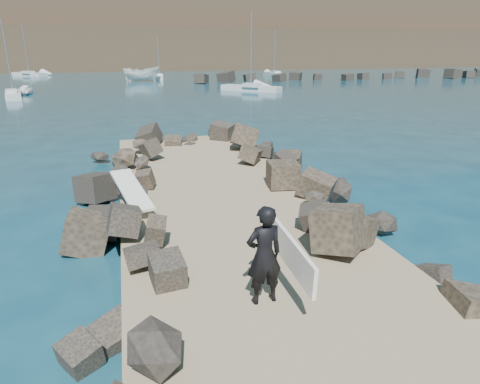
{
  "coord_description": "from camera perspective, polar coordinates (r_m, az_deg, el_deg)",
  "views": [
    {
      "loc": [
        -2.66,
        -10.89,
        4.95
      ],
      "look_at": [
        0.0,
        -1.0,
        1.5
      ],
      "focal_mm": 32.0,
      "sensor_mm": 36.0,
      "label": 1
    }
  ],
  "objects": [
    {
      "name": "sailboat_a",
      "position": [
        51.63,
        -27.98,
        11.39
      ],
      "size": [
        2.68,
        6.67,
        7.92
      ],
      "color": "silver",
      "rests_on": "ground"
    },
    {
      "name": "sailboat_e",
      "position": [
        91.86,
        -26.31,
        13.89
      ],
      "size": [
        6.95,
        6.94,
        9.6
      ],
      "color": "silver",
      "rests_on": "ground"
    },
    {
      "name": "boat_imported",
      "position": [
        71.8,
        -13.01,
        15.09
      ],
      "size": [
        5.98,
        2.88,
        2.22
      ],
      "primitive_type": "imported",
      "rotation": [
        0.0,
        0.0,
        1.44
      ],
      "color": "white",
      "rests_on": "ground"
    },
    {
      "name": "riprap_right",
      "position": [
        11.79,
        14.43,
        -4.19
      ],
      "size": [
        2.6,
        22.0,
        1.0
      ],
      "primitive_type": "cube",
      "color": "black",
      "rests_on": "ground"
    },
    {
      "name": "sailboat_c",
      "position": [
        53.59,
        1.47,
        13.68
      ],
      "size": [
        6.59,
        6.68,
        9.21
      ],
      "color": "silver",
      "rests_on": "ground"
    },
    {
      "name": "surfboard_resting",
      "position": [
        12.5,
        -14.26,
        -0.21
      ],
      "size": [
        1.17,
        2.5,
        0.08
      ],
      "primitive_type": "cube",
      "rotation": [
        0.0,
        0.0,
        0.24
      ],
      "color": "white",
      "rests_on": "riprap_left"
    },
    {
      "name": "ground",
      "position": [
        12.26,
        -1.22,
        -5.21
      ],
      "size": [
        800.0,
        800.0,
        0.0
      ],
      "primitive_type": "plane",
      "color": "#0F384C",
      "rests_on": "ground"
    },
    {
      "name": "surfer_with_board",
      "position": [
        7.57,
        3.7,
        -8.32
      ],
      "size": [
        0.85,
        2.28,
        1.84
      ],
      "color": "black",
      "rests_on": "jetty"
    },
    {
      "name": "jetty",
      "position": [
        10.38,
        1.45,
        -8.0
      ],
      "size": [
        6.0,
        26.0,
        0.6
      ],
      "primitive_type": "cube",
      "color": "#8C7759",
      "rests_on": "ground"
    },
    {
      "name": "sailboat_f",
      "position": [
        110.05,
        2.22,
        16.2
      ],
      "size": [
        1.64,
        5.86,
        7.12
      ],
      "color": "silver",
      "rests_on": "ground"
    },
    {
      "name": "headland",
      "position": [
        171.72,
        -11.67,
        21.95
      ],
      "size": [
        360.0,
        140.0,
        32.0
      ],
      "primitive_type": "cube",
      "color": "#2D4919",
      "rests_on": "ground"
    },
    {
      "name": "sailboat_b",
      "position": [
        75.66,
        -10.69,
        14.81
      ],
      "size": [
        1.8,
        5.76,
        6.98
      ],
      "color": "silver",
      "rests_on": "ground"
    },
    {
      "name": "riprap_left",
      "position": [
        10.4,
        -15.01,
        -7.42
      ],
      "size": [
        2.6,
        22.0,
        1.0
      ],
      "primitive_type": "cube",
      "color": "black",
      "rests_on": "ground"
    },
    {
      "name": "sailboat_d",
      "position": [
        83.72,
        4.6,
        15.4
      ],
      "size": [
        2.09,
        7.07,
        8.42
      ],
      "color": "silver",
      "rests_on": "ground"
    },
    {
      "name": "breakwater_secondary",
      "position": [
        76.02,
        15.16,
        14.71
      ],
      "size": [
        52.0,
        4.0,
        1.2
      ],
      "primitive_type": "cube",
      "color": "black",
      "rests_on": "ground"
    }
  ]
}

